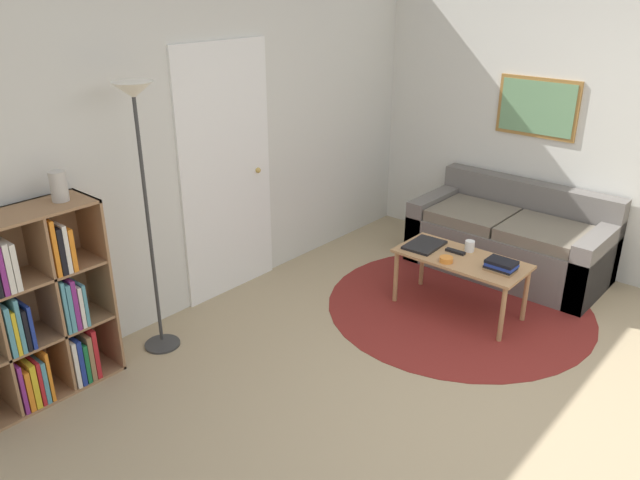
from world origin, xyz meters
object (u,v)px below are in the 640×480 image
Objects in this scene: floor_lamp at (139,140)px; laptop at (424,245)px; bowl at (446,259)px; vase_on_shelf at (59,186)px; couch at (512,240)px; coffee_table at (461,264)px; bookshelf at (17,317)px; cup at (470,246)px.

floor_lamp is 2.32m from laptop.
vase_on_shelf is (-2.18, 1.40, 0.81)m from bowl.
vase_on_shelf is at bearing 147.29° from bowl.
laptop is (-0.99, 0.29, 0.19)m from couch.
couch is at bearing 2.05° from coffee_table.
vase_on_shelf is at bearing 0.13° from bookshelf.
couch is at bearing -23.06° from vase_on_shelf.
bookshelf is 6.58× the size of vase_on_shelf.
cup is at bearing -30.11° from vase_on_shelf.
bookshelf is 1.28m from floor_lamp.
bookshelf is 2.92m from bowl.
floor_lamp is at bearing 146.11° from cup.
bookshelf reaches higher than laptop.
floor_lamp is 2.57m from cup.
coffee_table is 0.33m from laptop.
vase_on_shelf is (0.39, 0.00, 0.72)m from bookshelf.
coffee_table is at bearing -31.84° from vase_on_shelf.
laptop is 3.36× the size of bowl.
floor_lamp reaches higher than cup.
floor_lamp reaches higher than couch.
cup is (-0.84, -0.02, 0.23)m from couch.
coffee_table is at bearing -89.09° from laptop.
floor_lamp is at bearing 155.18° from couch.
floor_lamp is 0.55m from vase_on_shelf.
bowl is at bearing -28.60° from bookshelf.
laptop is at bearing 90.91° from coffee_table.
bookshelf is 0.65× the size of floor_lamp.
coffee_table is (2.71, -1.44, -0.17)m from bookshelf.
floor_lamp reaches higher than laptop.
cup is at bearing -26.62° from bookshelf.
bowl is (1.68, -1.29, -1.02)m from floor_lamp.
coffee_table is 5.43× the size of vase_on_shelf.
bowl is 1.18× the size of cup.
coffee_table is at bearing -28.03° from bookshelf.
floor_lamp is 3.33m from couch.
floor_lamp is 10.13× the size of vase_on_shelf.
bookshelf reaches higher than cup.
bowl is 0.56× the size of vase_on_shelf.
vase_on_shelf is at bearing 149.89° from cup.
laptop is 2.71m from vase_on_shelf.
bookshelf is 11.84× the size of bowl.
coffee_table is (1.83, -1.34, -1.09)m from floor_lamp.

